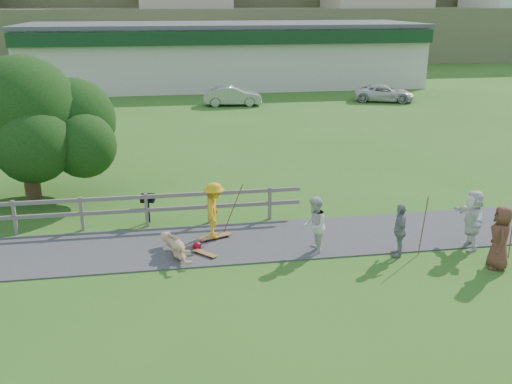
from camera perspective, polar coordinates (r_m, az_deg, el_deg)
ground at (r=15.71m, az=-3.62°, el=-7.45°), size 260.00×260.00×0.00m
path at (r=17.06m, az=-4.14°, el=-5.19°), size 34.00×3.00×0.04m
fence at (r=18.72m, az=-18.95°, el=-1.68°), size 15.05×0.10×1.10m
strip_mall at (r=49.47m, az=-3.23°, el=13.61°), size 32.50×10.75×5.10m
skater_rider at (r=17.08m, az=-4.17°, el=-2.14°), size 0.78×1.18×1.71m
skater_fallen at (r=16.28m, az=-7.98°, el=-5.37°), size 1.83×0.96×0.65m
spectator_a at (r=16.22m, az=5.85°, el=-3.38°), size 0.83×0.96×1.69m
spectator_b at (r=16.51m, az=14.17°, el=-3.72°), size 0.61×0.98×1.56m
spectator_c at (r=16.61m, az=23.24°, el=-4.20°), size 0.85×1.01×1.76m
spectator_d at (r=17.64m, az=20.80°, el=-2.57°), size 0.71×1.69×1.77m
car_silver at (r=39.63m, az=-2.36°, el=9.57°), size 4.05×1.69×1.30m
car_white at (r=42.26m, az=12.69°, el=9.62°), size 4.63×3.16×1.18m
tree at (r=21.98m, az=-21.94°, el=4.61°), size 6.31×6.31×4.15m
bbq at (r=18.84m, az=-10.72°, el=-1.64°), size 0.49×0.40×0.95m
longboard_rider at (r=17.38m, az=-4.11°, el=-4.60°), size 1.02×0.58×0.11m
longboard_fallen at (r=16.33m, az=-5.11°, el=-6.26°), size 0.69×0.71×0.09m
helmet at (r=16.70m, az=-5.92°, el=-5.40°), size 0.25×0.25×0.25m
pole_rider at (r=17.51m, az=-2.34°, el=-1.57°), size 0.03×0.03×1.71m
pole_spec_left at (r=16.71m, az=16.38°, el=-3.28°), size 0.03×0.03×1.76m
pole_spec_right at (r=17.37m, az=24.25°, el=-3.21°), size 0.03×0.03×1.85m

